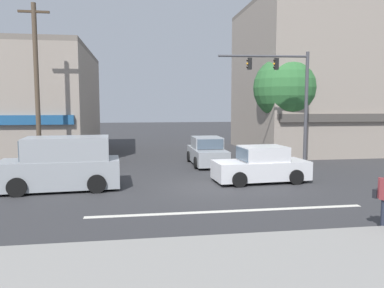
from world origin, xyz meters
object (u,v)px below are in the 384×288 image
Objects in this scene: street_tree at (285,88)px; van_parked_curbside at (63,165)px; sedan_approaching_near at (207,152)px; sedan_crossing_center at (261,166)px; utility_pole_far_right at (289,93)px; traffic_light_mast at (289,90)px; utility_pole_near_left at (37,88)px.

van_parked_curbside is at bearing -148.93° from street_tree.
sedan_approaching_near is 0.98× the size of sedan_crossing_center.
utility_pole_far_right reaches higher than street_tree.
traffic_light_mast reaches higher than sedan_crossing_center.
van_parked_curbside is at bearing -146.71° from utility_pole_far_right.
street_tree reaches higher than van_parked_curbside.
van_parked_curbside is 8.33m from sedan_crossing_center.
utility_pole_near_left is 1.92× the size of sedan_crossing_center.
sedan_approaching_near is (6.91, 5.34, -0.29)m from van_parked_curbside.
van_parked_curbside is at bearing -142.30° from sedan_approaching_near.
van_parked_curbside is (-12.33, -7.43, -3.45)m from street_tree.
utility_pole_near_left is 15.76m from utility_pole_far_right.
utility_pole_far_right is 5.27m from traffic_light_mast.
traffic_light_mast is 1.51× the size of sedan_approaching_near.
traffic_light_mast is at bearing 52.69° from sedan_crossing_center.
street_tree is at bearing 16.16° from utility_pole_near_left.
street_tree is at bearing 60.86° from sedan_crossing_center.
sedan_crossing_center is (1.42, -5.09, 0.00)m from sedan_approaching_near.
street_tree is 9.03m from sedan_crossing_center.
street_tree is at bearing 31.07° from van_parked_curbside.
street_tree is 6.91m from sedan_approaching_near.
sedan_crossing_center is at bearing -127.31° from traffic_light_mast.
sedan_approaching_near is at bearing 160.00° from traffic_light_mast.
sedan_approaching_near is at bearing -158.93° from street_tree.
sedan_approaching_near and sedan_crossing_center have the same top height.
traffic_light_mast reaches higher than sedan_approaching_near.
traffic_light_mast is 5.68m from sedan_crossing_center.
van_parked_curbside is 1.12× the size of sedan_crossing_center.
street_tree reaches higher than sedan_crossing_center.
street_tree is 14.58m from utility_pole_near_left.
street_tree is 14.80m from van_parked_curbside.
sedan_crossing_center is (-2.73, -3.58, -3.46)m from traffic_light_mast.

